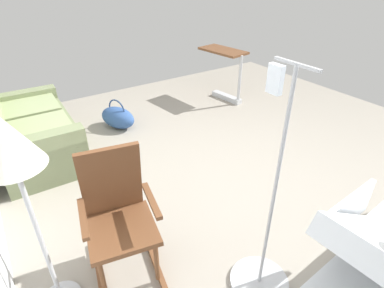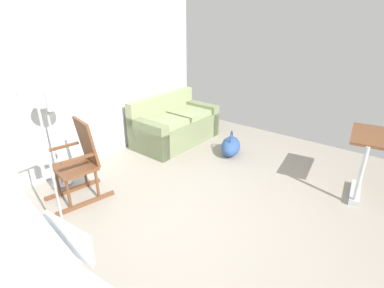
% 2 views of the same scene
% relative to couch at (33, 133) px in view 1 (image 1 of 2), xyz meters
% --- Properties ---
extents(ground_plane, '(6.49, 6.49, 0.00)m').
position_rel_couch_xyz_m(ground_plane, '(-1.67, -1.84, -0.31)').
color(ground_plane, gray).
extents(couch, '(1.62, 0.89, 0.85)m').
position_rel_couch_xyz_m(couch, '(0.00, 0.00, 0.00)').
color(couch, '#737D57').
rests_on(couch, ground).
extents(rocking_chair, '(0.84, 0.61, 1.05)m').
position_rel_couch_xyz_m(rocking_chair, '(-2.14, -0.26, 0.20)').
color(rocking_chair, brown).
rests_on(rocking_chair, ground).
extents(floor_lamp, '(0.34, 0.34, 1.48)m').
position_rel_couch_xyz_m(floor_lamp, '(-2.17, 0.26, 0.92)').
color(floor_lamp, '#B2B5BA').
rests_on(floor_lamp, ground).
extents(overbed_table, '(0.87, 0.51, 0.84)m').
position_rel_couch_xyz_m(overbed_table, '(0.14, -3.11, 0.23)').
color(overbed_table, '#B2B5BA').
rests_on(overbed_table, ground).
extents(duffel_bag, '(0.64, 0.52, 0.43)m').
position_rel_couch_xyz_m(duffel_bag, '(0.15, -1.13, -0.15)').
color(duffel_bag, '#2D4C84').
rests_on(duffel_bag, ground).
extents(iv_pole, '(0.44, 0.44, 1.69)m').
position_rel_couch_xyz_m(iv_pole, '(-2.85, -1.03, -0.06)').
color(iv_pole, '#B2B5BA').
rests_on(iv_pole, ground).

